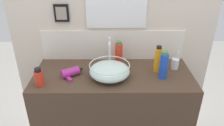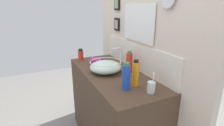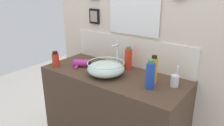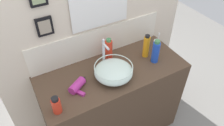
{
  "view_description": "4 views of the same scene",
  "coord_description": "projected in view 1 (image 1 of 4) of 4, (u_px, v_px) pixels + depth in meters",
  "views": [
    {
      "loc": [
        -0.02,
        -1.6,
        1.86
      ],
      "look_at": [
        -0.01,
        0.0,
        1.02
      ],
      "focal_mm": 35.0,
      "sensor_mm": 36.0,
      "label": 1
    },
    {
      "loc": [
        1.55,
        -0.74,
        1.58
      ],
      "look_at": [
        -0.01,
        0.0,
        1.02
      ],
      "focal_mm": 28.0,
      "sensor_mm": 36.0,
      "label": 2
    },
    {
      "loc": [
        1.09,
        -1.46,
        1.68
      ],
      "look_at": [
        -0.01,
        0.0,
        1.02
      ],
      "focal_mm": 35.0,
      "sensor_mm": 36.0,
      "label": 3
    },
    {
      "loc": [
        -0.7,
        -1.23,
        2.25
      ],
      "look_at": [
        -0.01,
        0.0,
        1.02
      ],
      "focal_mm": 35.0,
      "sensor_mm": 36.0,
      "label": 4
    }
  ],
  "objects": [
    {
      "name": "toothbrush_cup",
      "position": [
        175.0,
        64.0,
        1.91
      ],
      "size": [
        0.06,
        0.06,
        0.18
      ],
      "color": "silver",
      "rests_on": "vanity_counter"
    },
    {
      "name": "spray_bottle",
      "position": [
        158.0,
        59.0,
        1.84
      ],
      "size": [
        0.06,
        0.06,
        0.23
      ],
      "color": "orange",
      "rests_on": "vanity_counter"
    },
    {
      "name": "glass_bowl_sink",
      "position": [
        110.0,
        71.0,
        1.77
      ],
      "size": [
        0.33,
        0.33,
        0.12
      ],
      "color": "silver",
      "rests_on": "vanity_counter"
    },
    {
      "name": "vanity_counter",
      "position": [
        113.0,
        115.0,
        2.07
      ],
      "size": [
        1.34,
        0.57,
        0.92
      ],
      "primitive_type": "cube",
      "color": "#4C3828",
      "rests_on": "ground"
    },
    {
      "name": "soap_dispenser",
      "position": [
        164.0,
        66.0,
        1.75
      ],
      "size": [
        0.07,
        0.07,
        0.23
      ],
      "color": "blue",
      "rests_on": "vanity_counter"
    },
    {
      "name": "shampoo_bottle",
      "position": [
        39.0,
        78.0,
        1.66
      ],
      "size": [
        0.07,
        0.07,
        0.15
      ],
      "color": "red",
      "rests_on": "vanity_counter"
    },
    {
      "name": "back_panel",
      "position": [
        113.0,
        25.0,
        1.98
      ],
      "size": [
        1.88,
        0.1,
        2.5
      ],
      "color": "beige",
      "rests_on": "ground"
    },
    {
      "name": "faucet",
      "position": [
        110.0,
        51.0,
        1.88
      ],
      "size": [
        0.02,
        0.11,
        0.28
      ],
      "color": "silver",
      "rests_on": "vanity_counter"
    },
    {
      "name": "hair_drier",
      "position": [
        72.0,
        72.0,
        1.81
      ],
      "size": [
        0.2,
        0.2,
        0.07
      ],
      "color": "#B22D8C",
      "rests_on": "vanity_counter"
    },
    {
      "name": "lotion_bottle",
      "position": [
        119.0,
        54.0,
        1.96
      ],
      "size": [
        0.07,
        0.07,
        0.22
      ],
      "color": "red",
      "rests_on": "vanity_counter"
    }
  ]
}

